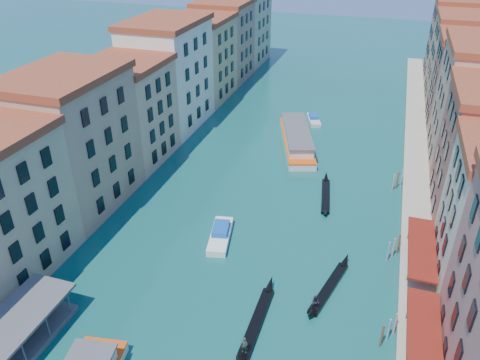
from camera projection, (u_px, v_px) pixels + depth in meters
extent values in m
cube|color=tan|center=(73.00, 144.00, 66.41)|extent=(12.00, 17.00, 19.00)
cube|color=maroon|center=(60.00, 75.00, 61.43)|extent=(12.80, 17.40, 1.00)
cube|color=tan|center=(129.00, 114.00, 79.83)|extent=(12.00, 14.00, 16.50)
cube|color=maroon|center=(123.00, 63.00, 75.48)|extent=(12.80, 14.40, 1.00)
cube|color=beige|center=(169.00, 77.00, 92.17)|extent=(12.00, 18.00, 20.00)
cube|color=maroon|center=(165.00, 21.00, 86.95)|extent=(12.80, 18.40, 1.00)
cube|color=tan|center=(201.00, 60.00, 106.83)|extent=(12.00, 16.00, 17.50)
cube|color=maroon|center=(200.00, 18.00, 102.23)|extent=(12.80, 16.40, 1.00)
cube|color=#A7765F|center=(224.00, 43.00, 119.38)|extent=(12.00, 15.00, 18.50)
cube|color=maroon|center=(223.00, 2.00, 114.53)|extent=(12.80, 15.40, 1.00)
cube|color=tan|center=(243.00, 29.00, 132.46)|extent=(12.00, 17.00, 19.00)
cube|color=tan|center=(477.00, 108.00, 77.25)|extent=(12.00, 18.00, 20.00)
cube|color=#935445|center=(466.00, 85.00, 91.49)|extent=(12.00, 15.00, 17.50)
cube|color=maroon|center=(478.00, 37.00, 86.89)|extent=(12.80, 15.40, 1.00)
cube|color=tan|center=(460.00, 62.00, 104.04)|extent=(12.00, 16.00, 18.50)
cube|color=maroon|center=(471.00, 16.00, 99.19)|extent=(12.80, 16.40, 1.00)
cube|color=#B4775C|center=(455.00, 42.00, 117.42)|extent=(12.00, 17.00, 19.50)
cube|color=#AEA88C|center=(416.00, 168.00, 79.15)|extent=(4.00, 140.00, 1.00)
cube|color=maroon|center=(424.00, 346.00, 43.58)|extent=(3.20, 15.30, 0.25)
cylinder|color=#565659|center=(407.00, 315.00, 48.91)|extent=(0.12, 0.12, 3.00)
cube|color=maroon|center=(422.00, 247.00, 56.38)|extent=(3.20, 12.60, 0.25)
cylinder|color=#565659|center=(407.00, 277.00, 54.03)|extent=(0.12, 0.12, 3.00)
cylinder|color=#565659|center=(408.00, 236.00, 60.97)|extent=(0.12, 0.12, 3.00)
cube|color=#565659|center=(8.00, 358.00, 45.61)|extent=(5.00, 16.00, 0.60)
cube|color=#565659|center=(0.00, 335.00, 44.02)|extent=(5.40, 16.40, 0.30)
cylinder|color=brown|center=(382.00, 337.00, 46.65)|extent=(0.24, 0.24, 3.20)
cylinder|color=brown|center=(388.00, 331.00, 47.32)|extent=(0.24, 0.24, 3.20)
cylinder|color=brown|center=(395.00, 325.00, 47.99)|extent=(0.24, 0.24, 3.20)
cylinder|color=brown|center=(388.00, 253.00, 58.21)|extent=(0.24, 0.24, 3.20)
cylinder|color=brown|center=(393.00, 249.00, 58.88)|extent=(0.24, 0.24, 3.20)
cylinder|color=brown|center=(398.00, 245.00, 59.55)|extent=(0.24, 0.24, 3.20)
cylinder|color=brown|center=(393.00, 183.00, 73.08)|extent=(0.24, 0.24, 3.20)
cylinder|color=brown|center=(397.00, 181.00, 73.74)|extent=(0.24, 0.24, 3.20)
cylinder|color=brown|center=(401.00, 179.00, 74.41)|extent=(0.24, 0.24, 3.20)
cylinder|color=brown|center=(14.00, 316.00, 49.08)|extent=(0.24, 0.24, 3.20)
cube|color=silver|center=(296.00, 142.00, 87.94)|extent=(10.86, 21.33, 1.25)
cube|color=silver|center=(297.00, 135.00, 87.27)|extent=(9.09, 17.19, 1.67)
cube|color=#565659|center=(297.00, 130.00, 86.77)|extent=(9.55, 17.79, 0.26)
cube|color=#F2520E|center=(297.00, 139.00, 87.66)|extent=(10.91, 21.35, 0.26)
cube|color=black|center=(256.00, 322.00, 49.69)|extent=(1.25, 10.18, 0.51)
cone|color=black|center=(270.00, 284.00, 54.15)|extent=(1.02, 2.27, 1.90)
imported|color=#2B362E|center=(244.00, 346.00, 45.56)|extent=(0.71, 0.47, 1.95)
cube|color=black|center=(329.00, 288.00, 54.25)|extent=(3.42, 9.57, 0.48)
cone|color=black|center=(345.00, 260.00, 57.97)|extent=(1.44, 2.30, 1.79)
cone|color=black|center=(310.00, 315.00, 50.17)|extent=(1.35, 1.94, 1.57)
imported|color=#25242E|center=(315.00, 303.00, 50.71)|extent=(1.03, 0.89, 1.83)
cube|color=black|center=(326.00, 196.00, 71.86)|extent=(2.55, 9.74, 0.48)
cone|color=black|center=(326.00, 177.00, 76.26)|extent=(1.27, 2.27, 1.80)
cone|color=black|center=(325.00, 214.00, 67.12)|extent=(1.21, 1.91, 1.59)
cube|color=white|center=(220.00, 236.00, 62.61)|extent=(4.00, 8.29, 0.91)
cube|color=#1554AB|center=(221.00, 229.00, 62.71)|extent=(2.67, 3.74, 0.80)
cube|color=silver|center=(314.00, 120.00, 97.85)|extent=(4.08, 6.87, 0.75)
cube|color=#1554AB|center=(314.00, 116.00, 97.93)|extent=(2.51, 3.21, 0.66)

